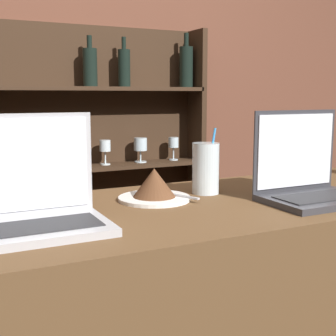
% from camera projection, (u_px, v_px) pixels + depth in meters
% --- Properties ---
extents(back_wall, '(7.00, 0.06, 2.70)m').
position_uv_depth(back_wall, '(65.00, 77.00, 2.41)').
color(back_wall, brown).
rests_on(back_wall, ground_plane).
extents(back_shelf, '(1.32, 0.18, 1.61)m').
position_uv_depth(back_shelf, '(87.00, 173.00, 2.45)').
color(back_shelf, '#332114').
rests_on(back_shelf, ground_plane).
extents(laptop_near, '(0.32, 0.21, 0.26)m').
position_uv_depth(laptop_near, '(32.00, 203.00, 1.04)').
color(laptop_near, '#ADADB2').
rests_on(laptop_near, bar_counter).
extents(laptop_far, '(0.30, 0.20, 0.25)m').
position_uv_depth(laptop_far, '(308.00, 179.00, 1.33)').
color(laptop_far, '#333338').
rests_on(laptop_far, bar_counter).
extents(cake_plate, '(0.21, 0.21, 0.09)m').
position_uv_depth(cake_plate, '(154.00, 187.00, 1.33)').
color(cake_plate, white).
rests_on(cake_plate, bar_counter).
extents(water_glass, '(0.08, 0.08, 0.20)m').
position_uv_depth(water_glass, '(206.00, 168.00, 1.42)').
color(water_glass, silver).
rests_on(water_glass, bar_counter).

